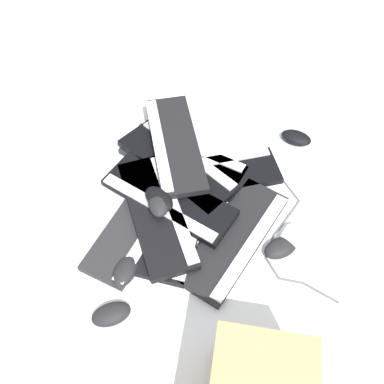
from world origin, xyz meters
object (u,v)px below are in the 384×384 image
(keyboard_6, at_px, (168,198))
(mouse_6, at_px, (296,138))
(keyboard_3, at_px, (183,160))
(keyboard_1, at_px, (236,238))
(keyboard_0, at_px, (180,219))
(mouse_2, at_px, (159,199))
(keyboard_2, at_px, (215,175))
(mouse_5, at_px, (125,271))
(mouse_1, at_px, (291,237))
(keyboard_8, at_px, (157,213))
(keyboard_5, at_px, (177,164))
(mouse_0, at_px, (111,314))
(mouse_4, at_px, (159,202))
(mouse_3, at_px, (281,248))
(keyboard_4, at_px, (138,222))
(keyboard_7, at_px, (174,144))

(keyboard_6, height_order, mouse_6, keyboard_6)
(keyboard_3, bearing_deg, keyboard_1, 37.22)
(keyboard_0, distance_m, mouse_2, 0.10)
(keyboard_2, relative_size, mouse_5, 4.22)
(mouse_1, distance_m, mouse_5, 0.51)
(keyboard_8, relative_size, mouse_6, 4.18)
(keyboard_6, xyz_separation_m, mouse_5, (0.26, -0.08, -0.02))
(mouse_1, bearing_deg, keyboard_5, -101.60)
(keyboard_5, xyz_separation_m, mouse_0, (0.53, -0.08, -0.02))
(mouse_1, height_order, mouse_5, same)
(keyboard_6, bearing_deg, mouse_1, 80.54)
(keyboard_2, distance_m, mouse_4, 0.25)
(mouse_3, relative_size, mouse_5, 1.00)
(keyboard_4, distance_m, mouse_5, 0.18)
(keyboard_5, bearing_deg, keyboard_0, 13.50)
(keyboard_1, xyz_separation_m, mouse_3, (0.01, 0.14, 0.01))
(keyboard_2, relative_size, mouse_4, 4.22)
(mouse_5, bearing_deg, mouse_3, 121.76)
(mouse_1, relative_size, mouse_5, 1.00)
(keyboard_4, distance_m, keyboard_5, 0.24)
(keyboard_4, bearing_deg, keyboard_6, 137.12)
(keyboard_0, xyz_separation_m, keyboard_8, (0.01, -0.07, 0.03))
(keyboard_8, height_order, mouse_1, keyboard_8)
(mouse_2, distance_m, mouse_6, 0.58)
(keyboard_2, height_order, mouse_1, mouse_1)
(keyboard_5, relative_size, keyboard_6, 0.96)
(keyboard_8, relative_size, mouse_2, 4.18)
(keyboard_5, height_order, mouse_0, keyboard_5)
(keyboard_2, bearing_deg, keyboard_5, -90.78)
(keyboard_0, distance_m, mouse_0, 0.36)
(keyboard_1, bearing_deg, mouse_6, 158.92)
(keyboard_2, distance_m, keyboard_3, 0.13)
(keyboard_8, bearing_deg, mouse_2, 175.72)
(mouse_1, bearing_deg, mouse_5, -51.64)
(keyboard_6, relative_size, keyboard_8, 1.01)
(keyboard_1, relative_size, keyboard_2, 1.00)
(mouse_1, distance_m, mouse_3, 0.05)
(keyboard_1, relative_size, mouse_5, 4.21)
(keyboard_8, distance_m, mouse_3, 0.39)
(mouse_5, bearing_deg, mouse_6, 154.82)
(keyboard_7, xyz_separation_m, mouse_0, (0.60, -0.06, -0.05))
(mouse_2, height_order, mouse_4, same)
(keyboard_2, xyz_separation_m, keyboard_8, (0.20, -0.16, 0.03))
(keyboard_4, height_order, mouse_0, mouse_0)
(keyboard_0, xyz_separation_m, mouse_6, (-0.41, 0.36, 0.01))
(keyboard_3, relative_size, mouse_3, 4.23)
(mouse_1, relative_size, mouse_6, 1.00)
(keyboard_1, height_order, keyboard_8, keyboard_8)
(keyboard_4, distance_m, mouse_3, 0.45)
(mouse_0, bearing_deg, keyboard_1, 14.82)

